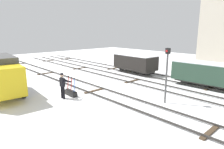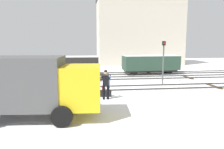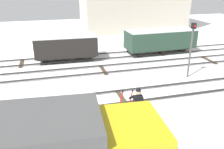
# 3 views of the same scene
# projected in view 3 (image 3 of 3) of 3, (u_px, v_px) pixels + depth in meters

# --- Properties ---
(ground_plane) EXTENTS (60.00, 60.00, 0.00)m
(ground_plane) POSITION_uv_depth(u_px,v_px,m) (122.00, 98.00, 12.92)
(ground_plane) COLOR white
(track_main_line) EXTENTS (44.00, 1.94, 0.18)m
(track_main_line) POSITION_uv_depth(u_px,v_px,m) (122.00, 96.00, 12.88)
(track_main_line) COLOR #2D2B28
(track_main_line) RESTS_ON ground_plane
(track_siding_near) EXTENTS (44.00, 1.94, 0.18)m
(track_siding_near) POSITION_uv_depth(u_px,v_px,m) (103.00, 69.00, 16.90)
(track_siding_near) COLOR #2D2B28
(track_siding_near) RESTS_ON ground_plane
(track_siding_far) EXTENTS (44.00, 1.94, 0.18)m
(track_siding_far) POSITION_uv_depth(u_px,v_px,m) (95.00, 57.00, 19.66)
(track_siding_far) COLOR #2D2B28
(track_siding_far) RESTS_ON ground_plane
(switch_lever_frame) EXTENTS (1.25, 0.40, 1.45)m
(switch_lever_frame) POSITION_uv_depth(u_px,v_px,m) (128.00, 113.00, 11.00)
(switch_lever_frame) COLOR black
(switch_lever_frame) RESTS_ON ground_plane
(rail_worker) EXTENTS (0.55, 0.70, 1.85)m
(rail_worker) POSITION_uv_depth(u_px,v_px,m) (138.00, 104.00, 10.10)
(rail_worker) COLOR black
(rail_worker) RESTS_ON ground_plane
(signal_post) EXTENTS (0.24, 0.32, 3.61)m
(signal_post) POSITION_uv_depth(u_px,v_px,m) (191.00, 45.00, 14.98)
(signal_post) COLOR #4C4C4C
(signal_post) RESTS_ON ground_plane
(freight_car_near_switch) EXTENTS (6.20, 2.30, 2.08)m
(freight_car_near_switch) POSITION_uv_depth(u_px,v_px,m) (160.00, 40.00, 20.67)
(freight_car_near_switch) COLOR #2D2B28
(freight_car_near_switch) RESTS_ON ground_plane
(freight_car_far_end) EXTENTS (4.86, 2.30, 2.04)m
(freight_car_far_end) POSITION_uv_depth(u_px,v_px,m) (66.00, 46.00, 18.70)
(freight_car_far_end) COLOR #2D2B28
(freight_car_far_end) RESTS_ON ground_plane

